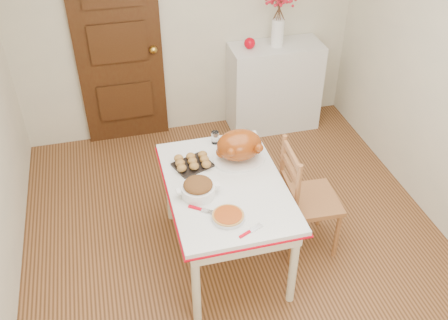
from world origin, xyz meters
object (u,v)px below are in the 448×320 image
object	(u,v)px
turkey_platter	(239,147)
pumpkin_pie	(228,216)
chair_oak	(310,198)
kitchen_table	(226,221)
sideboard	(274,87)

from	to	relation	value
turkey_platter	pumpkin_pie	bearing A→B (deg)	-130.40
chair_oak	turkey_platter	world-z (taller)	turkey_platter
pumpkin_pie	kitchen_table	bearing A→B (deg)	77.84
kitchen_table	turkey_platter	bearing A→B (deg)	55.39
kitchen_table	turkey_platter	xyz separation A→B (m)	(0.17, 0.25, 0.51)
pumpkin_pie	sideboard	bearing A→B (deg)	63.14
kitchen_table	chair_oak	size ratio (longest dim) A/B	1.28
kitchen_table	turkey_platter	distance (m)	0.59
sideboard	turkey_platter	xyz separation A→B (m)	(-0.83, -1.53, 0.41)
kitchen_table	pumpkin_pie	bearing A→B (deg)	-102.16
sideboard	kitchen_table	xyz separation A→B (m)	(-1.01, -1.78, -0.10)
chair_oak	kitchen_table	bearing A→B (deg)	90.51
sideboard	turkey_platter	world-z (taller)	turkey_platter
kitchen_table	turkey_platter	size ratio (longest dim) A/B	3.08
chair_oak	turkey_platter	distance (m)	0.70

